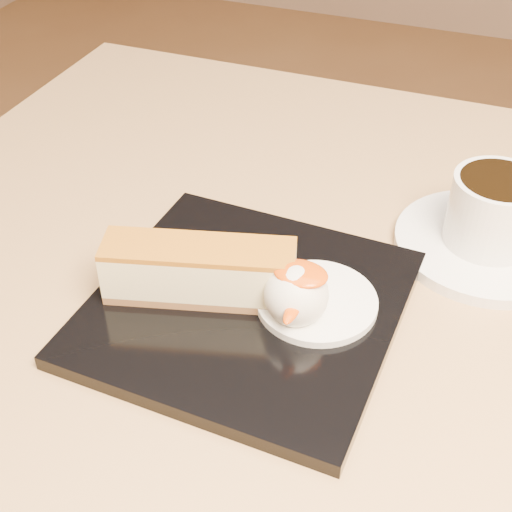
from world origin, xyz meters
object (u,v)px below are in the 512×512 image
at_px(dessert_plate, 246,307).
at_px(cheesecake, 199,271).
at_px(table, 289,439).
at_px(coffee_cup, 496,210).
at_px(saucer, 485,244).
at_px(ice_cream_scoop, 296,295).

height_order(dessert_plate, cheesecake, cheesecake).
bearing_deg(table, coffee_cup, 46.20).
height_order(saucer, coffee_cup, coffee_cup).
distance_m(ice_cream_scoop, saucer, 0.19).
distance_m(table, saucer, 0.24).
xyz_separation_m(table, coffee_cup, (0.13, 0.13, 0.20)).
height_order(dessert_plate, ice_cream_scoop, ice_cream_scoop).
distance_m(dessert_plate, saucer, 0.21).
height_order(cheesecake, ice_cream_scoop, ice_cream_scoop).
xyz_separation_m(dessert_plate, coffee_cup, (0.16, 0.14, 0.03)).
bearing_deg(cheesecake, coffee_cup, 21.89).
xyz_separation_m(dessert_plate, saucer, (0.16, 0.14, -0.00)).
bearing_deg(coffee_cup, saucer, -180.00).
relative_size(dessert_plate, cheesecake, 1.51).
bearing_deg(ice_cream_scoop, coffee_cup, 51.22).
bearing_deg(dessert_plate, ice_cream_scoop, -7.13).
xyz_separation_m(table, saucer, (0.12, 0.13, 0.16)).
relative_size(table, coffee_cup, 8.20).
height_order(table, coffee_cup, coffee_cup).
relative_size(cheesecake, saucer, 0.97).
bearing_deg(cheesecake, saucer, 22.13).
bearing_deg(dessert_plate, table, 20.80).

